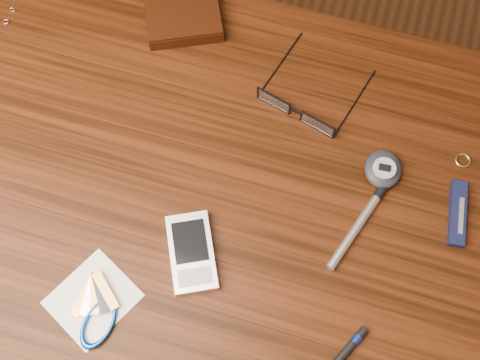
{
  "coord_description": "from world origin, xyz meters",
  "views": [
    {
      "loc": [
        0.15,
        -0.27,
        1.55
      ],
      "look_at": [
        0.06,
        0.03,
        0.76
      ],
      "focal_mm": 45.0,
      "sensor_mm": 36.0,
      "label": 1
    }
  ],
  "objects_px": {
    "silver_pen": "(365,216)",
    "eyeglasses": "(298,109)",
    "wallet_and_card": "(184,16)",
    "pda_phone": "(192,252)",
    "pocket_knife": "(458,213)",
    "desk": "(198,214)",
    "pedometer": "(383,169)",
    "notepad_keys": "(96,310)"
  },
  "relations": [
    {
      "from": "desk",
      "to": "pda_phone",
      "type": "relative_size",
      "value": 8.13
    },
    {
      "from": "eyeglasses",
      "to": "pedometer",
      "type": "distance_m",
      "value": 0.15
    },
    {
      "from": "pocket_knife",
      "to": "silver_pen",
      "type": "bearing_deg",
      "value": -161.65
    },
    {
      "from": "eyeglasses",
      "to": "pedometer",
      "type": "height_order",
      "value": "eyeglasses"
    },
    {
      "from": "pocket_knife",
      "to": "wallet_and_card",
      "type": "bearing_deg",
      "value": 156.97
    },
    {
      "from": "desk",
      "to": "wallet_and_card",
      "type": "distance_m",
      "value": 0.31
    },
    {
      "from": "pedometer",
      "to": "silver_pen",
      "type": "distance_m",
      "value": 0.07
    },
    {
      "from": "wallet_and_card",
      "to": "pocket_knife",
      "type": "xyz_separation_m",
      "value": [
        0.47,
        -0.2,
        -0.01
      ]
    },
    {
      "from": "wallet_and_card",
      "to": "pocket_knife",
      "type": "distance_m",
      "value": 0.51
    },
    {
      "from": "pedometer",
      "to": "pocket_knife",
      "type": "bearing_deg",
      "value": -16.4
    },
    {
      "from": "wallet_and_card",
      "to": "pda_phone",
      "type": "distance_m",
      "value": 0.38
    },
    {
      "from": "wallet_and_card",
      "to": "pedometer",
      "type": "bearing_deg",
      "value": -25.02
    },
    {
      "from": "wallet_and_card",
      "to": "pocket_knife",
      "type": "height_order",
      "value": "wallet_and_card"
    },
    {
      "from": "pedometer",
      "to": "notepad_keys",
      "type": "xyz_separation_m",
      "value": [
        -0.32,
        -0.3,
        -0.01
      ]
    },
    {
      "from": "desk",
      "to": "pda_phone",
      "type": "bearing_deg",
      "value": -72.66
    },
    {
      "from": "notepad_keys",
      "to": "pocket_knife",
      "type": "bearing_deg",
      "value": 31.94
    },
    {
      "from": "wallet_and_card",
      "to": "pocket_knife",
      "type": "relative_size",
      "value": 1.85
    },
    {
      "from": "desk",
      "to": "eyeglasses",
      "type": "distance_m",
      "value": 0.23
    },
    {
      "from": "notepad_keys",
      "to": "silver_pen",
      "type": "height_order",
      "value": "silver_pen"
    },
    {
      "from": "pda_phone",
      "to": "silver_pen",
      "type": "relative_size",
      "value": 0.81
    },
    {
      "from": "silver_pen",
      "to": "eyeglasses",
      "type": "bearing_deg",
      "value": 134.69
    },
    {
      "from": "desk",
      "to": "wallet_and_card",
      "type": "relative_size",
      "value": 5.59
    },
    {
      "from": "eyeglasses",
      "to": "pda_phone",
      "type": "distance_m",
      "value": 0.26
    },
    {
      "from": "pda_phone",
      "to": "pedometer",
      "type": "height_order",
      "value": "pedometer"
    },
    {
      "from": "pocket_knife",
      "to": "silver_pen",
      "type": "xyz_separation_m",
      "value": [
        -0.12,
        -0.04,
        0.0
      ]
    },
    {
      "from": "eyeglasses",
      "to": "silver_pen",
      "type": "xyz_separation_m",
      "value": [
        0.13,
        -0.13,
        -0.01
      ]
    },
    {
      "from": "pocket_knife",
      "to": "silver_pen",
      "type": "distance_m",
      "value": 0.13
    },
    {
      "from": "notepad_keys",
      "to": "silver_pen",
      "type": "distance_m",
      "value": 0.38
    },
    {
      "from": "pda_phone",
      "to": "silver_pen",
      "type": "height_order",
      "value": "pda_phone"
    },
    {
      "from": "wallet_and_card",
      "to": "notepad_keys",
      "type": "height_order",
      "value": "wallet_and_card"
    },
    {
      "from": "wallet_and_card",
      "to": "pda_phone",
      "type": "bearing_deg",
      "value": -69.72
    },
    {
      "from": "pda_phone",
      "to": "pocket_knife",
      "type": "bearing_deg",
      "value": 25.49
    },
    {
      "from": "pda_phone",
      "to": "silver_pen",
      "type": "xyz_separation_m",
      "value": [
        0.21,
        0.12,
        -0.0
      ]
    },
    {
      "from": "pda_phone",
      "to": "eyeglasses",
      "type": "bearing_deg",
      "value": 71.8
    },
    {
      "from": "desk",
      "to": "eyeglasses",
      "type": "height_order",
      "value": "eyeglasses"
    },
    {
      "from": "wallet_and_card",
      "to": "notepad_keys",
      "type": "relative_size",
      "value": 1.34
    },
    {
      "from": "pda_phone",
      "to": "pedometer",
      "type": "xyz_separation_m",
      "value": [
        0.22,
        0.19,
        0.0
      ]
    },
    {
      "from": "wallet_and_card",
      "to": "pda_phone",
      "type": "relative_size",
      "value": 1.45
    },
    {
      "from": "eyeglasses",
      "to": "pda_phone",
      "type": "height_order",
      "value": "eyeglasses"
    },
    {
      "from": "eyeglasses",
      "to": "silver_pen",
      "type": "height_order",
      "value": "eyeglasses"
    },
    {
      "from": "notepad_keys",
      "to": "pda_phone",
      "type": "bearing_deg",
      "value": 48.66
    },
    {
      "from": "pedometer",
      "to": "pocket_knife",
      "type": "relative_size",
      "value": 0.66
    }
  ]
}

